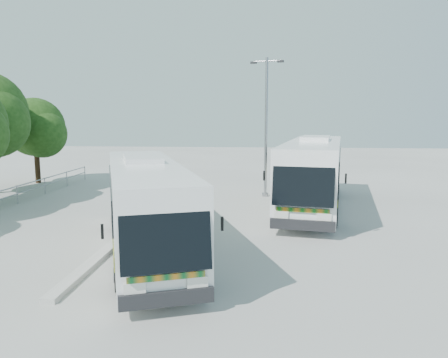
# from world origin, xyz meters

# --- Properties ---
(ground) EXTENTS (100.00, 100.00, 0.00)m
(ground) POSITION_xyz_m (0.00, 0.00, 0.00)
(ground) COLOR #ACACA7
(ground) RESTS_ON ground
(kerb_divider) EXTENTS (0.40, 16.00, 0.15)m
(kerb_divider) POSITION_xyz_m (-2.30, 2.00, 0.07)
(kerb_divider) COLOR #B2B2AD
(kerb_divider) RESTS_ON ground
(tree_far_e) EXTENTS (4.54, 4.28, 5.92)m
(tree_far_e) POSITION_xyz_m (-12.63, 13.30, 3.89)
(tree_far_e) COLOR #382314
(tree_far_e) RESTS_ON ground
(coach_main) EXTENTS (5.79, 11.11, 3.06)m
(coach_main) POSITION_xyz_m (-0.99, -1.39, 1.68)
(coach_main) COLOR white
(coach_main) RESTS_ON ground
(coach_adjacent) EXTENTS (4.60, 12.53, 3.41)m
(coach_adjacent) POSITION_xyz_m (5.62, 6.43, 1.87)
(coach_adjacent) COLOR white
(coach_adjacent) RESTS_ON ground
(lamppost) EXTENTS (1.89, 0.77, 7.91)m
(lamppost) POSITION_xyz_m (3.21, 9.41, 4.37)
(lamppost) COLOR gray
(lamppost) RESTS_ON ground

